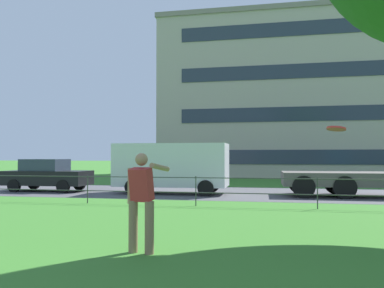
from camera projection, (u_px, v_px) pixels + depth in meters
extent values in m
cube|color=#4C4C51|center=(216.00, 193.00, 18.33)|extent=(80.00, 6.82, 0.01)
cylinder|color=#333833|center=(88.00, 189.00, 14.20)|extent=(0.04, 0.04, 1.00)
cylinder|color=#333833|center=(196.00, 191.00, 13.42)|extent=(0.04, 0.04, 1.00)
cylinder|color=#333833|center=(317.00, 193.00, 12.64)|extent=(0.04, 0.04, 1.00)
cylinder|color=#333833|center=(196.00, 193.00, 13.42)|extent=(39.32, 0.03, 0.03)
cylinder|color=#333833|center=(196.00, 178.00, 13.43)|extent=(39.32, 0.03, 0.03)
cylinder|color=#846B4C|center=(133.00, 226.00, 6.93)|extent=(0.16, 0.16, 0.90)
cylinder|color=#846B4C|center=(149.00, 228.00, 6.80)|extent=(0.16, 0.16, 0.90)
cube|color=#B22D2D|center=(141.00, 184.00, 6.89)|extent=(0.41, 0.38, 0.60)
sphere|color=#A87A5B|center=(141.00, 159.00, 6.90)|extent=(0.22, 0.22, 0.22)
cylinder|color=#A87A5B|center=(160.00, 167.00, 7.10)|extent=(0.21, 0.63, 0.17)
cylinder|color=#A87A5B|center=(130.00, 186.00, 6.97)|extent=(0.09, 0.09, 0.62)
cylinder|color=red|center=(336.00, 129.00, 5.69)|extent=(0.38, 0.38, 0.07)
cube|color=black|center=(48.00, 178.00, 19.18)|extent=(4.02, 1.75, 0.68)
cube|color=#2D3847|center=(45.00, 165.00, 19.22)|extent=(1.92, 1.55, 0.56)
cylinder|color=black|center=(79.00, 184.00, 19.73)|extent=(0.60, 0.21, 0.60)
cylinder|color=black|center=(63.00, 186.00, 18.14)|extent=(0.60, 0.21, 0.60)
cylinder|color=black|center=(34.00, 183.00, 20.19)|extent=(0.60, 0.21, 0.60)
cylinder|color=black|center=(14.00, 186.00, 18.60)|extent=(0.60, 0.21, 0.60)
cube|color=silver|center=(172.00, 165.00, 17.92)|extent=(5.02, 2.00, 1.90)
cube|color=#283342|center=(216.00, 157.00, 17.56)|extent=(0.13, 1.67, 0.76)
cylinder|color=black|center=(212.00, 185.00, 18.49)|extent=(0.68, 0.25, 0.68)
cylinder|color=black|center=(206.00, 188.00, 16.66)|extent=(0.68, 0.25, 0.68)
cylinder|color=black|center=(146.00, 184.00, 19.09)|extent=(0.68, 0.25, 0.68)
cylinder|color=black|center=(133.00, 187.00, 17.26)|extent=(0.68, 0.25, 0.68)
cube|color=#56514C|center=(346.00, 179.00, 16.63)|extent=(5.26, 2.43, 0.56)
cylinder|color=black|center=(335.00, 184.00, 17.70)|extent=(0.91, 0.32, 0.90)
cylinder|color=black|center=(345.00, 187.00, 15.62)|extent=(0.91, 0.32, 0.90)
cylinder|color=black|center=(299.00, 183.00, 17.97)|extent=(0.91, 0.32, 0.90)
cylinder|color=black|center=(304.00, 187.00, 15.89)|extent=(0.91, 0.32, 0.90)
cube|color=#ADA393|center=(318.00, 103.00, 35.67)|extent=(26.49, 12.36, 12.99)
cube|color=gray|center=(317.00, 29.00, 35.88)|extent=(26.73, 12.60, 0.40)
cube|color=#283342|center=(328.00, 157.00, 29.43)|extent=(22.25, 0.06, 1.10)
cube|color=#283342|center=(328.00, 113.00, 29.54)|extent=(22.25, 0.06, 1.10)
cube|color=#283342|center=(327.00, 70.00, 29.64)|extent=(22.25, 0.06, 1.10)
cube|color=#283342|center=(327.00, 27.00, 29.74)|extent=(22.25, 0.06, 1.10)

